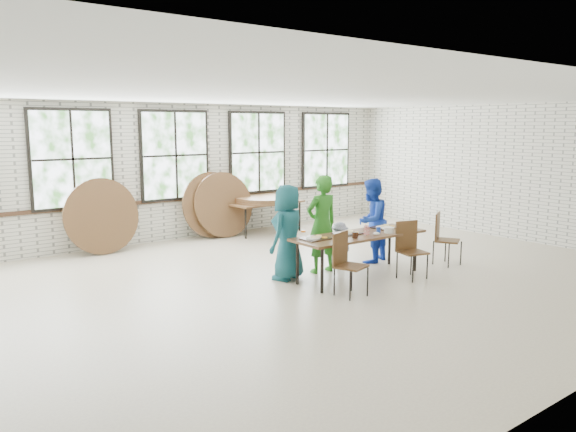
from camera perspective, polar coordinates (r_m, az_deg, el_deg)
name	(u,v)px	position (r m, az deg, el deg)	size (l,w,h in m)	color
room	(175,158)	(12.57, -11.39, 5.84)	(12.00, 12.00, 12.00)	beige
dining_table	(359,237)	(9.40, 7.26, -2.14)	(2.42, 0.86, 0.74)	brown
chair_near_left	(346,259)	(8.44, 5.87, -4.32)	(0.52, 0.51, 0.95)	#52351B
chair_near_right	(409,245)	(9.57, 12.22, -2.87)	(0.51, 0.50, 0.95)	#52351B
chair_spare	(442,234)	(10.62, 15.41, -1.81)	(0.57, 0.56, 0.95)	#52351B
adult_teal	(288,232)	(9.21, -0.03, -1.67)	(0.77, 0.50, 1.58)	#185A5C
adult_green	(322,224)	(9.66, 3.45, -0.82)	(0.62, 0.41, 1.69)	#297820
toddler	(339,245)	(10.02, 5.24, -2.98)	(0.54, 0.31, 0.84)	#141840
adult_blue	(371,221)	(10.50, 8.43, -0.47)	(0.76, 0.59, 1.56)	blue
storage_table	(267,204)	(13.23, -2.18, 1.20)	(1.85, 0.88, 0.74)	brown
tabletop_clutter	(364,232)	(9.43, 7.73, -1.65)	(2.06, 0.62, 0.11)	black
round_tops_stacked	(267,199)	(13.21, -2.19, 1.71)	(1.50, 1.50, 0.13)	brown
round_tops_leaning	(164,210)	(12.21, -12.49, 0.55)	(4.31, 0.42, 1.50)	brown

